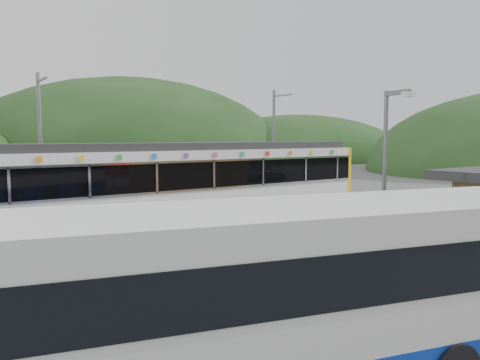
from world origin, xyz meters
TOP-DOWN VIEW (x-y plane):
  - ground at (0.00, 0.00)m, footprint 120.00×120.00m
  - hills at (6.19, 5.29)m, footprint 146.00×149.00m
  - platform at (0.00, 3.30)m, footprint 26.00×3.20m
  - yellow_line at (0.00, 2.00)m, footprint 26.00×0.10m
  - train at (-0.50, 6.00)m, footprint 20.44×3.01m
  - catenary_mast_west at (-7.00, 8.56)m, footprint 0.18×1.80m
  - catenary_mast_east at (7.00, 8.56)m, footprint 0.18×1.80m
  - bus at (-6.12, -9.42)m, footprint 11.12×5.19m
  - lamp_post at (-1.13, -6.45)m, footprint 0.37×0.97m

SIDE VIEW (x-z plane):
  - ground at x=0.00m, z-range 0.00..0.00m
  - hills at x=6.19m, z-range -13.00..13.00m
  - platform at x=0.00m, z-range 0.00..0.30m
  - yellow_line at x=0.00m, z-range 0.30..0.31m
  - bus at x=-6.12m, z-range -0.05..2.90m
  - train at x=-0.50m, z-range 0.19..3.93m
  - lamp_post at x=-1.13m, z-range 0.53..5.84m
  - catenary_mast_west at x=-7.00m, z-range 0.15..7.15m
  - catenary_mast_east at x=7.00m, z-range 0.15..7.15m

